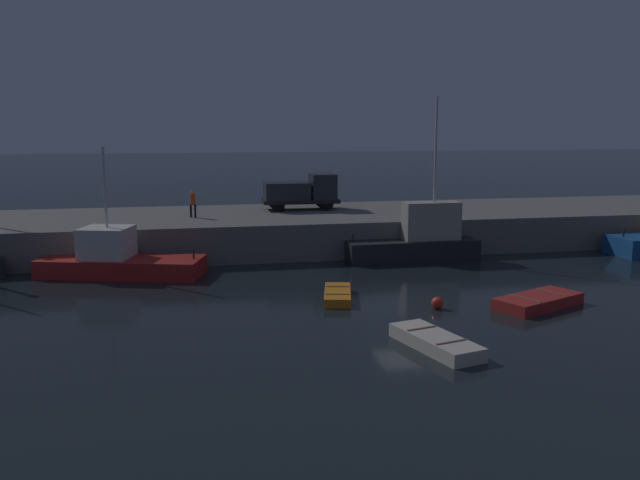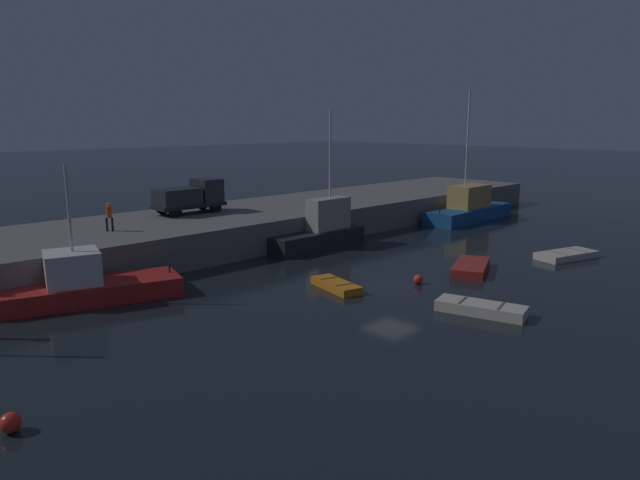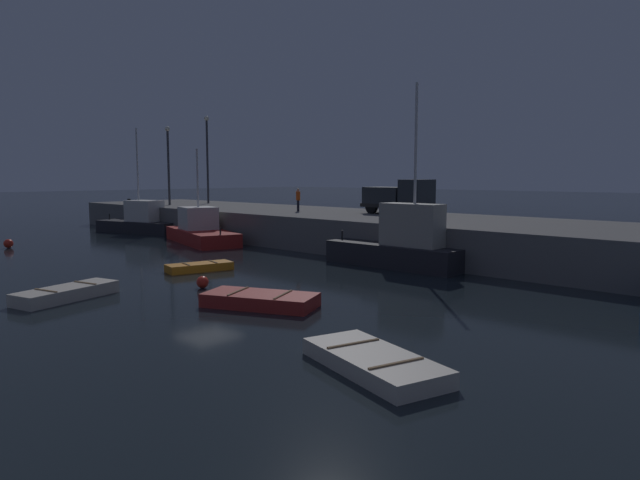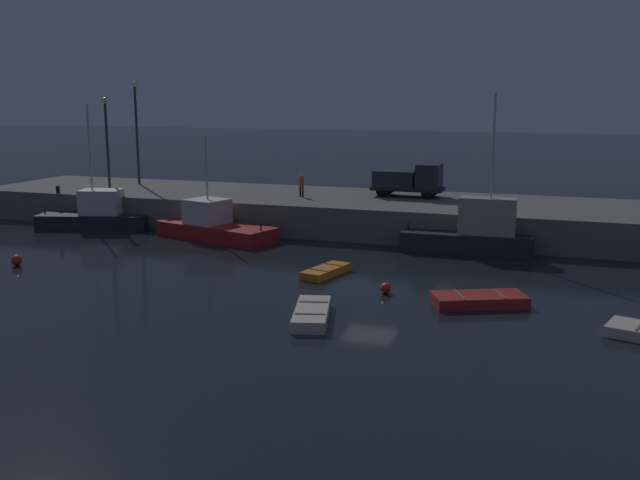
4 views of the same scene
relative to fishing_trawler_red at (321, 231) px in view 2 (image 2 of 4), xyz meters
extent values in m
plane|color=black|center=(-3.81, -9.26, -1.16)|extent=(320.00, 320.00, 0.00)
cube|color=slate|center=(-3.81, 5.91, -0.08)|extent=(67.75, 10.48, 2.15)
cube|color=#232328|center=(-0.38, 0.00, -0.57)|extent=(7.68, 2.07, 1.18)
cube|color=#ADA899|center=(0.77, 0.01, 1.11)|extent=(3.26, 1.27, 2.17)
cylinder|color=silver|center=(0.92, 0.01, 5.17)|extent=(0.14, 0.14, 5.96)
cylinder|color=#262626|center=(-3.90, -0.04, 0.27)|extent=(0.10, 0.10, 0.50)
cube|color=#195193|center=(17.13, -1.15, -0.59)|extent=(10.46, 3.15, 1.14)
cube|color=tan|center=(17.11, -1.15, 0.95)|extent=(4.13, 2.19, 1.92)
cylinder|color=silver|center=(16.31, -1.17, 5.89)|extent=(0.14, 0.14, 7.97)
cylinder|color=#262626|center=(12.37, -1.31, 0.23)|extent=(0.10, 0.10, 0.50)
cube|color=red|center=(-16.47, -0.81, -0.69)|extent=(8.80, 5.09, 0.93)
cube|color=silver|center=(-17.18, -0.60, 0.57)|extent=(2.97, 2.88, 1.59)
cylinder|color=silver|center=(-17.13, -0.61, 3.43)|extent=(0.14, 0.14, 4.12)
cylinder|color=#262626|center=(-12.79, -1.90, 0.03)|extent=(0.10, 0.10, 0.50)
cube|color=beige|center=(8.84, -13.29, -0.95)|extent=(4.40, 2.81, 0.42)
cube|color=olive|center=(9.70, -13.54, -0.71)|extent=(0.52, 1.53, 0.04)
cube|color=olive|center=(7.98, -13.04, -0.71)|extent=(0.52, 1.53, 0.04)
cube|color=orange|center=(-6.58, -7.79, -0.96)|extent=(1.88, 3.42, 0.40)
cube|color=olive|center=(-6.74, -8.48, -0.74)|extent=(1.04, 0.32, 0.04)
cube|color=olive|center=(-6.41, -7.09, -0.74)|extent=(1.04, 0.32, 0.04)
cube|color=beige|center=(-4.75, -15.13, -0.91)|extent=(2.34, 4.16, 0.49)
cube|color=olive|center=(-4.52, -15.97, -0.65)|extent=(1.22, 0.39, 0.04)
cube|color=olive|center=(-4.97, -14.29, -0.65)|extent=(1.22, 0.39, 0.04)
cube|color=#B22823|center=(1.61, -10.76, -0.91)|extent=(4.45, 3.29, 0.49)
cube|color=olive|center=(0.79, -11.13, -0.64)|extent=(0.73, 1.48, 0.04)
cube|color=olive|center=(2.43, -10.39, -0.64)|extent=(0.73, 1.48, 0.04)
sphere|color=red|center=(-2.78, -10.23, -0.90)|extent=(0.52, 0.52, 0.52)
sphere|color=red|center=(-23.34, -11.26, -0.86)|extent=(0.59, 0.59, 0.59)
cylinder|color=black|center=(-3.95, 8.41, 1.44)|extent=(0.90, 0.30, 0.90)
cylinder|color=black|center=(-3.98, 6.69, 1.44)|extent=(0.90, 0.30, 0.90)
cylinder|color=black|center=(-7.17, 8.47, 1.44)|extent=(0.90, 0.30, 0.90)
cylinder|color=black|center=(-7.20, 6.75, 1.44)|extent=(0.90, 0.30, 0.90)
cube|color=black|center=(-5.57, 7.58, 1.57)|extent=(5.07, 2.13, 0.25)
cube|color=#23282D|center=(-4.06, 7.55, 2.52)|extent=(1.65, 2.07, 1.65)
cube|color=#23282D|center=(-6.48, 7.60, 2.25)|extent=(2.95, 2.10, 1.12)
cylinder|color=black|center=(-12.52, 4.91, 1.40)|extent=(0.13, 0.13, 0.81)
cylinder|color=black|center=(-12.77, 5.09, 1.40)|extent=(0.13, 0.13, 0.81)
cylinder|color=#E54C14|center=(-12.65, 5.00, 2.13)|extent=(0.43, 0.43, 0.67)
sphere|color=tan|center=(-12.65, 5.00, 2.58)|extent=(0.20, 0.20, 0.20)
cylinder|color=black|center=(20.45, 1.47, 1.28)|extent=(0.28, 0.28, 0.57)
camera|label=1|loc=(-13.30, -36.71, 6.64)|focal=38.18mm
camera|label=2|loc=(-27.66, -27.97, 7.41)|focal=32.76mm
camera|label=3|loc=(17.18, -23.92, 3.58)|focal=31.88mm
camera|label=4|loc=(4.78, -41.93, 7.95)|focal=40.01mm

